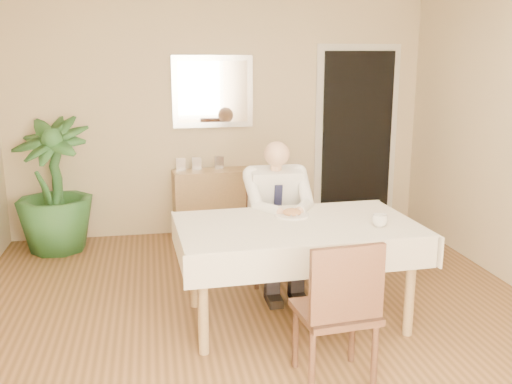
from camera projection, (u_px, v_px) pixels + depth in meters
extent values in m
plane|color=brown|center=(265.00, 333.00, 4.06)|extent=(5.00, 5.00, 0.00)
cube|color=beige|center=(220.00, 115.00, 6.15)|extent=(4.50, 0.02, 2.60)
cube|color=beige|center=(471.00, 322.00, 1.37)|extent=(4.50, 0.02, 2.60)
cube|color=white|center=(472.00, 260.00, 1.36)|extent=(1.34, 0.02, 1.44)
cube|color=white|center=(468.00, 258.00, 1.37)|extent=(1.18, 0.02, 1.28)
cube|color=white|center=(356.00, 139.00, 6.48)|extent=(0.96, 0.03, 2.10)
cube|color=black|center=(357.00, 139.00, 6.45)|extent=(0.80, 0.05, 1.95)
cube|color=silver|center=(213.00, 92.00, 6.06)|extent=(0.86, 0.03, 0.76)
cube|color=white|center=(213.00, 92.00, 6.04)|extent=(0.74, 0.02, 0.64)
cube|color=#A98650|center=(297.00, 227.00, 4.10)|extent=(1.64, 0.97, 0.04)
cube|color=beige|center=(297.00, 224.00, 4.09)|extent=(1.74, 1.07, 0.01)
cube|color=beige|center=(316.00, 262.00, 3.64)|extent=(1.70, 0.09, 0.22)
cube|color=beige|center=(281.00, 219.00, 4.60)|extent=(1.70, 0.09, 0.22)
cube|color=beige|center=(179.00, 245.00, 3.97)|extent=(0.06, 1.00, 0.22)
cube|color=beige|center=(407.00, 232.00, 4.27)|extent=(0.06, 1.00, 0.22)
cylinder|color=#A98650|center=(203.00, 304.00, 3.70)|extent=(0.07, 0.07, 0.70)
cylinder|color=#A98650|center=(410.00, 288.00, 3.96)|extent=(0.07, 0.07, 0.70)
cylinder|color=#A98650|center=(194.00, 264.00, 4.41)|extent=(0.07, 0.07, 0.70)
cylinder|color=#A98650|center=(370.00, 253.00, 4.67)|extent=(0.07, 0.07, 0.70)
cube|color=#3D261B|center=(273.00, 233.00, 4.93)|extent=(0.47, 0.47, 0.04)
cube|color=#3D261B|center=(269.00, 200.00, 5.05)|extent=(0.42, 0.10, 0.42)
cylinder|color=#3D261B|center=(257.00, 266.00, 4.78)|extent=(0.04, 0.04, 0.41)
cylinder|color=#3D261B|center=(298.00, 263.00, 4.85)|extent=(0.04, 0.04, 0.41)
cylinder|color=#3D261B|center=(250.00, 252.00, 5.12)|extent=(0.04, 0.04, 0.41)
cylinder|color=#3D261B|center=(288.00, 250.00, 5.19)|extent=(0.04, 0.04, 0.41)
cube|color=#3D261B|center=(334.00, 312.00, 3.37)|extent=(0.47, 0.47, 0.04)
cube|color=#3D261B|center=(347.00, 284.00, 3.13)|extent=(0.44, 0.08, 0.43)
cylinder|color=#3D261B|center=(312.00, 367.00, 3.22)|extent=(0.04, 0.04, 0.43)
cylinder|color=#3D261B|center=(374.00, 360.00, 3.28)|extent=(0.04, 0.04, 0.43)
cylinder|color=#3D261B|center=(296.00, 336.00, 3.57)|extent=(0.04, 0.04, 0.43)
cylinder|color=#3D261B|center=(352.00, 331.00, 3.64)|extent=(0.04, 0.04, 0.43)
cube|color=white|center=(275.00, 198.00, 4.82)|extent=(0.42, 0.31, 0.55)
cube|color=black|center=(278.00, 205.00, 4.71)|extent=(0.06, 0.08, 0.36)
cylinder|color=tan|center=(276.00, 166.00, 4.71)|extent=(0.09, 0.09, 0.08)
sphere|color=tan|center=(277.00, 154.00, 4.66)|extent=(0.21, 0.21, 0.21)
cube|color=black|center=(268.00, 232.00, 4.66)|extent=(0.13, 0.42, 0.13)
cube|color=black|center=(291.00, 231.00, 4.70)|extent=(0.13, 0.42, 0.13)
cube|color=black|center=(272.00, 274.00, 4.56)|extent=(0.11, 0.12, 0.45)
cube|color=black|center=(296.00, 272.00, 4.59)|extent=(0.11, 0.12, 0.45)
cube|color=black|center=(273.00, 299.00, 4.55)|extent=(0.11, 0.26, 0.07)
cube|color=black|center=(298.00, 297.00, 4.58)|extent=(0.11, 0.26, 0.07)
cylinder|color=white|center=(292.00, 215.00, 4.27)|extent=(0.26, 0.26, 0.02)
ellipsoid|color=#8F5F39|center=(292.00, 212.00, 4.26)|extent=(0.14, 0.14, 0.06)
cylinder|color=silver|center=(299.00, 215.00, 4.21)|extent=(0.01, 0.13, 0.01)
cylinder|color=silver|center=(289.00, 215.00, 4.20)|extent=(0.01, 0.13, 0.01)
imported|color=white|center=(380.00, 221.00, 4.00)|extent=(0.13, 0.13, 0.09)
cube|color=#A98650|center=(216.00, 203.00, 6.18)|extent=(0.93, 0.38, 0.73)
cube|color=silver|center=(181.00, 164.00, 6.05)|extent=(0.10, 0.02, 0.14)
cube|color=silver|center=(197.00, 164.00, 6.09)|extent=(0.10, 0.02, 0.14)
cube|color=silver|center=(219.00, 163.00, 6.15)|extent=(0.10, 0.02, 0.14)
imported|color=#255324|center=(53.00, 186.00, 5.64)|extent=(0.96, 0.96, 1.34)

